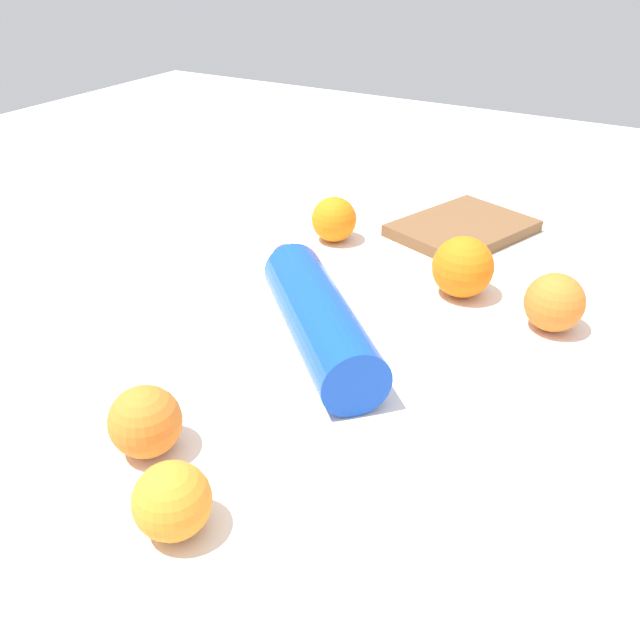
{
  "coord_description": "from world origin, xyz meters",
  "views": [
    {
      "loc": [
        0.51,
        0.33,
        0.41
      ],
      "look_at": [
        -0.03,
        0.02,
        0.04
      ],
      "focal_mm": 36.93,
      "sensor_mm": 36.0,
      "label": 1
    }
  ],
  "objects": [
    {
      "name": "orange_1",
      "position": [
        -0.2,
        0.23,
        0.03
      ],
      "size": [
        0.07,
        0.07,
        0.07
      ],
      "primitive_type": "sphere",
      "color": "orange",
      "rests_on": "ground_plane"
    },
    {
      "name": "orange_2",
      "position": [
        0.19,
        -0.03,
        0.03
      ],
      "size": [
        0.07,
        0.07,
        0.07
      ],
      "primitive_type": "sphere",
      "color": "orange",
      "rests_on": "ground_plane"
    },
    {
      "name": "orange_4",
      "position": [
        0.25,
        0.05,
        0.03
      ],
      "size": [
        0.06,
        0.06,
        0.06
      ],
      "primitive_type": "sphere",
      "color": "orange",
      "rests_on": "ground_plane"
    },
    {
      "name": "orange_3",
      "position": [
        -0.23,
        0.11,
        0.04
      ],
      "size": [
        0.08,
        0.08,
        0.08
      ],
      "primitive_type": "sphere",
      "color": "orange",
      "rests_on": "ground_plane"
    },
    {
      "name": "ground_plane",
      "position": [
        0.0,
        0.0,
        0.0
      ],
      "size": [
        2.4,
        2.4,
        0.0
      ],
      "primitive_type": "plane",
      "color": "silver"
    },
    {
      "name": "water_bottle",
      "position": [
        -0.05,
        0.0,
        0.04
      ],
      "size": [
        0.26,
        0.27,
        0.07
      ],
      "rotation": [
        0.0,
        0.0,
        3.94
      ],
      "color": "blue",
      "rests_on": "ground_plane"
    },
    {
      "name": "orange_0",
      "position": [
        -0.29,
        -0.11,
        0.03
      ],
      "size": [
        0.07,
        0.07,
        0.07
      ],
      "primitive_type": "sphere",
      "color": "orange",
      "rests_on": "ground_plane"
    },
    {
      "name": "cutting_board",
      "position": [
        -0.41,
        0.05,
        0.01
      ],
      "size": [
        0.24,
        0.21,
        0.02
      ],
      "primitive_type": "cube",
      "rotation": [
        0.0,
        0.0,
        -0.35
      ],
      "color": "brown",
      "rests_on": "ground_plane"
    }
  ]
}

